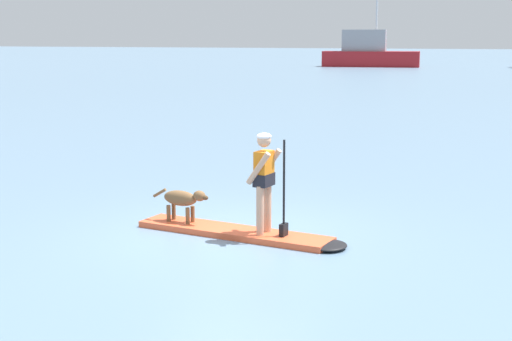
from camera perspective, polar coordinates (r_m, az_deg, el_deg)
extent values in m
plane|color=slate|center=(12.07, -1.74, -5.00)|extent=(400.00, 400.00, 0.00)
cube|color=#E55933|center=(12.06, -1.74, -4.77)|extent=(3.39, 1.04, 0.10)
ellipsoid|color=black|center=(11.35, 5.63, -5.78)|extent=(0.63, 0.68, 0.10)
cylinder|color=tan|center=(11.80, 0.91, -2.87)|extent=(0.12, 0.12, 0.79)
cylinder|color=tan|center=(11.58, 0.32, -3.13)|extent=(0.12, 0.12, 0.79)
cube|color=black|center=(11.59, 0.62, -0.71)|extent=(0.26, 0.38, 0.20)
cube|color=orange|center=(11.56, 0.62, 0.20)|extent=(0.24, 0.36, 0.54)
sphere|color=tan|center=(11.49, 0.63, 2.36)|extent=(0.22, 0.22, 0.22)
ellipsoid|color=white|center=(11.48, 0.63, 2.65)|extent=(0.23, 0.23, 0.11)
cylinder|color=tan|center=(11.72, 1.05, 0.45)|extent=(0.43, 0.14, 0.54)
cylinder|color=tan|center=(11.39, 0.18, 0.17)|extent=(0.43, 0.14, 0.54)
cylinder|color=black|center=(11.46, 2.17, -1.39)|extent=(0.04, 0.04, 1.53)
cube|color=black|center=(11.61, 2.15, -4.60)|extent=(0.10, 0.19, 0.20)
ellipsoid|color=brown|center=(12.49, -5.87, -2.14)|extent=(0.66, 0.29, 0.26)
ellipsoid|color=brown|center=(12.26, -4.40, -1.97)|extent=(0.24, 0.18, 0.18)
ellipsoid|color=#503923|center=(12.21, -3.96, -2.11)|extent=(0.13, 0.09, 0.08)
cylinder|color=brown|center=(12.71, -7.45, -1.72)|extent=(0.27, 0.08, 0.18)
cylinder|color=brown|center=(12.50, -4.92, -3.37)|extent=(0.07, 0.07, 0.28)
cylinder|color=brown|center=(12.38, -5.30, -3.51)|extent=(0.07, 0.07, 0.28)
cylinder|color=brown|center=(12.71, -6.37, -3.16)|extent=(0.07, 0.07, 0.28)
cylinder|color=brown|center=(12.59, -6.77, -3.31)|extent=(0.07, 0.07, 0.28)
cube|color=maroon|center=(81.96, 8.86, 8.51)|extent=(10.62, 4.01, 1.67)
cube|color=gray|center=(82.10, 8.36, 9.91)|extent=(4.89, 2.60, 2.31)
cylinder|color=silver|center=(81.91, 9.35, 12.90)|extent=(0.20, 0.20, 10.94)
cylinder|color=silver|center=(82.10, 8.36, 9.94)|extent=(3.61, 0.62, 0.14)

